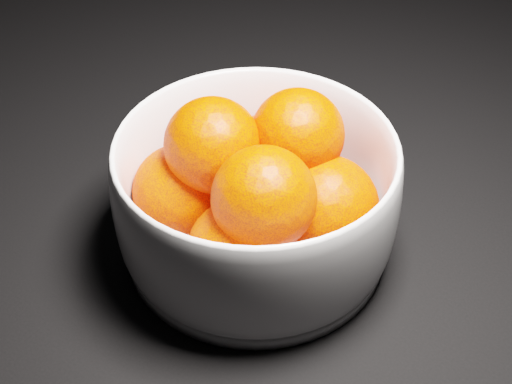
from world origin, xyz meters
The scene contains 3 objects.
ground centered at (0.00, 0.00, 0.00)m, with size 3.00×3.00×0.00m, color black.
bowl centered at (0.25, -0.25, 0.06)m, with size 0.23×0.23×0.11m.
orange_pile centered at (0.25, -0.25, 0.07)m, with size 0.19×0.18×0.13m.
Camera 1 is at (0.51, -0.59, 0.43)m, focal length 50.00 mm.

